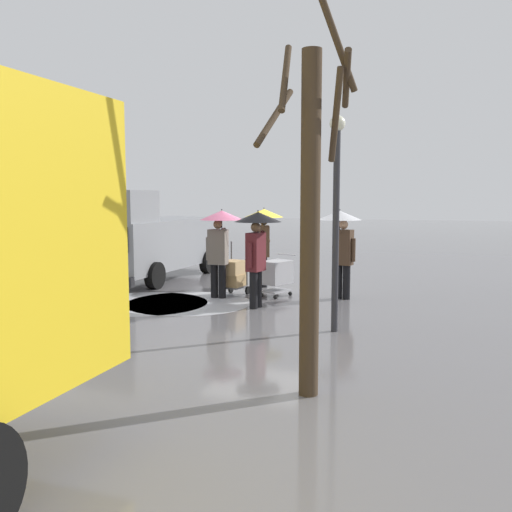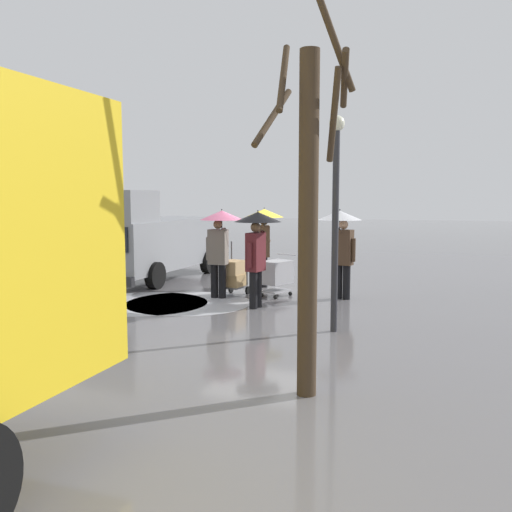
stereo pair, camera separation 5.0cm
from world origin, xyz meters
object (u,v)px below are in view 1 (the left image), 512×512
(shopping_cart_vendor, at_px, (276,273))
(pedestrian_far_side, at_px, (264,229))
(street_lamp, at_px, (336,201))
(pedestrian_pink_side, at_px, (220,233))
(hand_dolly_boxes, at_px, (234,274))
(pedestrian_white_side, at_px, (341,233))
(cargo_van_parked_right, at_px, (149,240))
(bare_tree_near, at_px, (311,209))
(pedestrian_black_side, at_px, (257,236))

(shopping_cart_vendor, distance_m, pedestrian_far_side, 1.77)
(pedestrian_far_side, bearing_deg, shopping_cart_vendor, 120.71)
(street_lamp, bearing_deg, shopping_cart_vendor, -55.65)
(shopping_cart_vendor, xyz_separation_m, pedestrian_pink_side, (1.20, 0.66, 1.02))
(shopping_cart_vendor, bearing_deg, pedestrian_far_side, -59.29)
(hand_dolly_boxes, distance_m, pedestrian_far_side, 1.83)
(shopping_cart_vendor, bearing_deg, pedestrian_white_side, -171.23)
(cargo_van_parked_right, xyz_separation_m, street_lamp, (-6.35, 4.33, 1.19))
(hand_dolly_boxes, distance_m, pedestrian_white_side, 2.82)
(pedestrian_white_side, bearing_deg, bare_tree_near, 97.38)
(pedestrian_white_side, bearing_deg, shopping_cart_vendor, 8.77)
(pedestrian_white_side, xyz_separation_m, pedestrian_far_side, (2.28, -1.01, 0.00))
(cargo_van_parked_right, relative_size, bare_tree_near, 1.13)
(hand_dolly_boxes, distance_m, street_lamp, 4.54)
(pedestrian_black_side, bearing_deg, pedestrian_white_side, -132.80)
(cargo_van_parked_right, height_order, pedestrian_pink_side, cargo_van_parked_right)
(pedestrian_white_side, height_order, bare_tree_near, bare_tree_near)
(pedestrian_black_side, height_order, pedestrian_white_side, same)
(cargo_van_parked_right, distance_m, shopping_cart_vendor, 4.55)
(shopping_cart_vendor, bearing_deg, pedestrian_black_side, 89.99)
(shopping_cart_vendor, distance_m, pedestrian_black_side, 1.75)
(hand_dolly_boxes, distance_m, bare_tree_near, 7.17)
(cargo_van_parked_right, distance_m, pedestrian_pink_side, 3.72)
(cargo_van_parked_right, height_order, pedestrian_far_side, cargo_van_parked_right)
(pedestrian_white_side, relative_size, pedestrian_far_side, 1.00)
(pedestrian_pink_side, bearing_deg, hand_dolly_boxes, -110.34)
(shopping_cart_vendor, height_order, pedestrian_black_side, pedestrian_black_side)
(pedestrian_pink_side, distance_m, bare_tree_near, 6.69)
(bare_tree_near, bearing_deg, pedestrian_far_side, -67.44)
(hand_dolly_boxes, relative_size, pedestrian_far_side, 0.61)
(hand_dolly_boxes, bearing_deg, cargo_van_parked_right, -25.32)
(cargo_van_parked_right, relative_size, pedestrian_far_side, 2.50)
(pedestrian_black_side, bearing_deg, pedestrian_pink_side, -32.47)
(shopping_cart_vendor, height_order, hand_dolly_boxes, hand_dolly_boxes)
(pedestrian_black_side, relative_size, bare_tree_near, 0.45)
(pedestrian_black_side, bearing_deg, pedestrian_far_side, -74.48)
(cargo_van_parked_right, height_order, street_lamp, street_lamp)
(cargo_van_parked_right, bearing_deg, bare_tree_near, 131.35)
(bare_tree_near, height_order, street_lamp, bare_tree_near)
(cargo_van_parked_right, height_order, bare_tree_near, bare_tree_near)
(pedestrian_white_side, height_order, pedestrian_far_side, same)
(pedestrian_pink_side, bearing_deg, street_lamp, 144.31)
(shopping_cart_vendor, relative_size, pedestrian_pink_side, 0.47)
(cargo_van_parked_right, xyz_separation_m, pedestrian_pink_side, (-3.11, 2.00, 0.41))
(pedestrian_white_side, bearing_deg, pedestrian_pink_side, 18.12)
(pedestrian_pink_side, relative_size, street_lamp, 0.56)
(shopping_cart_vendor, xyz_separation_m, hand_dolly_boxes, (1.03, 0.21, -0.04))
(cargo_van_parked_right, xyz_separation_m, pedestrian_black_side, (-4.31, 2.76, 0.41))
(hand_dolly_boxes, height_order, pedestrian_white_side, pedestrian_white_side)
(pedestrian_pink_side, distance_m, pedestrian_white_side, 2.88)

